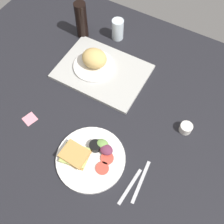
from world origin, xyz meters
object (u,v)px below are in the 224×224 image
Objects in this scene: drinking_glass at (118,29)px; sticky_note at (30,119)px; serving_tray at (102,71)px; soda_bottle at (81,20)px; fork at (130,186)px; plate_with_salad at (90,156)px; espresso_cup at (186,128)px; bread_plate_near at (94,61)px; knife at (141,181)px.

drinking_glass reaches higher than sticky_note.
sticky_note is at bearing -110.79° from serving_tray.
fork is (63.35, -63.20, -10.21)cm from soda_bottle.
plate_with_salad is 44.78cm from espresso_cup.
plate_with_salad is at bearing -70.26° from drinking_glass.
sticky_note is (-10.47, -41.03, -5.67)cm from bread_plate_near.
soda_bottle reaches higher than sticky_note.
fork is 3.04× the size of sticky_note.
drinking_glass is (-24.69, 68.80, 4.27)cm from plate_with_salad.
soda_bottle is at bearing 136.67° from bread_plate_near.
plate_with_salad is at bearing 87.73° from fork.
serving_tray is at bearing 114.23° from plate_with_salad.
plate_with_salad reaches higher than sticky_note.
espresso_cup is 31.97cm from knife.
soda_bottle is (-23.42, 17.98, 9.66)cm from serving_tray.
knife is 3.39× the size of sticky_note.
espresso_cup reaches higher than serving_tray.
knife is (3.00, 4.00, 0.00)cm from fork.
fork and knife have the same top height.
bread_plate_near is at bearing -43.33° from soda_bottle.
drinking_glass is (-5.42, 25.98, 5.13)cm from serving_tray.
espresso_cup is at bearing -20.95° from soda_bottle.
serving_tray is 2.12× the size of bread_plate_near.
espresso_cup is at bearing -33.13° from drinking_glass.
espresso_cup reaches higher than knife.
drinking_glass is at bearing 30.90° from knife.
drinking_glass is at bearing 81.48° from sticky_note.
drinking_glass is 2.12× the size of espresso_cup.
drinking_glass is at bearing 36.87° from fork.
bread_plate_near is 49.79cm from plate_with_salad.
plate_with_salad reaches higher than knife.
plate_with_salad is 5.31× the size of sticky_note.
serving_tray is at bearing 45.82° from fork.
knife is (47.84, -41.74, -5.48)cm from bread_plate_near.
drinking_glass reaches higher than fork.
fork is at bearing -45.57° from bread_plate_near.
sticky_note is at bearing -104.31° from bread_plate_near.
sticky_note is at bearing 84.48° from knife.
plate_with_salad is 1.42× the size of soda_bottle.
drinking_glass is at bearing 23.97° from soda_bottle.
fork is at bearing -44.94° from soda_bottle.
espresso_cup is 0.33× the size of fork.
drinking_glass is at bearing 101.78° from serving_tray.
drinking_glass reaches higher than serving_tray.
soda_bottle is (-18.00, -8.00, 4.54)cm from drinking_glass.
bread_plate_near is 25.88cm from soda_bottle.
drinking_glass is 2.12× the size of sticky_note.
plate_with_salad is 23.75cm from knife.
serving_tray reaches higher than knife.
drinking_glass is at bearing 91.14° from bread_plate_near.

